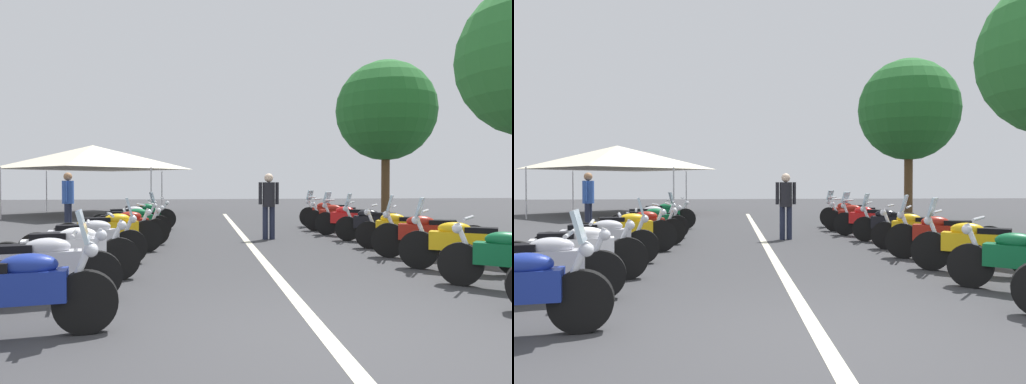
# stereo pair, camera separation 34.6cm
# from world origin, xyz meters

# --- Properties ---
(ground_plane) EXTENTS (80.00, 80.00, 0.00)m
(ground_plane) POSITION_xyz_m (0.00, 0.00, 0.00)
(ground_plane) COLOR #38383A
(lane_centre_stripe) EXTENTS (24.12, 0.16, 0.01)m
(lane_centre_stripe) POSITION_xyz_m (6.42, 0.00, 0.00)
(lane_centre_stripe) COLOR beige
(lane_centre_stripe) RESTS_ON ground_plane
(motorcycle_left_row_1) EXTENTS (0.74, 2.08, 0.99)m
(motorcycle_left_row_1) POSITION_xyz_m (1.73, 3.15, 0.45)
(motorcycle_left_row_1) COLOR black
(motorcycle_left_row_1) RESTS_ON ground_plane
(motorcycle_left_row_2) EXTENTS (0.79, 2.11, 1.00)m
(motorcycle_left_row_2) POSITION_xyz_m (2.96, 3.10, 0.46)
(motorcycle_left_row_2) COLOR black
(motorcycle_left_row_2) RESTS_ON ground_plane
(motorcycle_left_row_3) EXTENTS (0.69, 2.15, 1.20)m
(motorcycle_left_row_3) POSITION_xyz_m (4.46, 3.15, 0.46)
(motorcycle_left_row_3) COLOR black
(motorcycle_left_row_3) RESTS_ON ground_plane
(motorcycle_left_row_4) EXTENTS (0.98, 2.12, 1.02)m
(motorcycle_left_row_4) POSITION_xyz_m (5.80, 3.00, 0.47)
(motorcycle_left_row_4) COLOR black
(motorcycle_left_row_4) RESTS_ON ground_plane
(motorcycle_left_row_5) EXTENTS (0.85, 2.12, 0.99)m
(motorcycle_left_row_5) POSITION_xyz_m (7.02, 2.92, 0.45)
(motorcycle_left_row_5) COLOR black
(motorcycle_left_row_5) RESTS_ON ground_plane
(motorcycle_left_row_6) EXTENTS (0.62, 2.08, 0.98)m
(motorcycle_left_row_6) POSITION_xyz_m (8.45, 2.92, 0.45)
(motorcycle_left_row_6) COLOR black
(motorcycle_left_row_6) RESTS_ON ground_plane
(motorcycle_left_row_7) EXTENTS (0.83, 2.00, 1.20)m
(motorcycle_left_row_7) POSITION_xyz_m (9.67, 3.16, 0.46)
(motorcycle_left_row_7) COLOR black
(motorcycle_left_row_7) RESTS_ON ground_plane
(motorcycle_left_row_8) EXTENTS (0.73, 2.13, 1.01)m
(motorcycle_left_row_8) POSITION_xyz_m (11.00, 2.95, 0.46)
(motorcycle_left_row_8) COLOR black
(motorcycle_left_row_8) RESTS_ON ground_plane
(motorcycle_right_row_2) EXTENTS (1.31, 1.84, 1.21)m
(motorcycle_right_row_2) POSITION_xyz_m (3.11, -3.09, 0.47)
(motorcycle_right_row_2) COLOR black
(motorcycle_right_row_2) RESTS_ON ground_plane
(motorcycle_right_row_3) EXTENTS (1.14, 2.02, 1.23)m
(motorcycle_right_row_3) POSITION_xyz_m (4.45, -3.14, 0.48)
(motorcycle_right_row_3) COLOR black
(motorcycle_right_row_3) RESTS_ON ground_plane
(motorcycle_right_row_4) EXTENTS (1.15, 1.76, 0.98)m
(motorcycle_right_row_4) POSITION_xyz_m (5.73, -3.13, 0.45)
(motorcycle_right_row_4) COLOR black
(motorcycle_right_row_4) RESTS_ON ground_plane
(motorcycle_right_row_5) EXTENTS (1.09, 1.83, 1.20)m
(motorcycle_right_row_5) POSITION_xyz_m (7.20, -3.10, 0.46)
(motorcycle_right_row_5) COLOR black
(motorcycle_right_row_5) RESTS_ON ground_plane
(motorcycle_right_row_6) EXTENTS (1.40, 1.73, 1.21)m
(motorcycle_right_row_6) POSITION_xyz_m (8.49, -2.89, 0.47)
(motorcycle_right_row_6) COLOR black
(motorcycle_right_row_6) RESTS_ON ground_plane
(motorcycle_right_row_7) EXTENTS (1.26, 1.90, 1.00)m
(motorcycle_right_row_7) POSITION_xyz_m (9.69, -2.92, 0.46)
(motorcycle_right_row_7) COLOR black
(motorcycle_right_row_7) RESTS_ON ground_plane
(motorcycle_right_row_8) EXTENTS (1.37, 1.76, 1.22)m
(motorcycle_right_row_8) POSITION_xyz_m (11.04, -3.00, 0.47)
(motorcycle_right_row_8) COLOR black
(motorcycle_right_row_8) RESTS_ON ground_plane
(bystander_0) EXTENTS (0.32, 0.53, 1.70)m
(bystander_0) POSITION_xyz_m (8.06, -0.59, 1.00)
(bystander_0) COLOR #1E2338
(bystander_0) RESTS_ON ground_plane
(bystander_1) EXTENTS (0.53, 0.32, 1.76)m
(bystander_1) POSITION_xyz_m (10.00, 4.89, 1.03)
(bystander_1) COLOR #1E2338
(bystander_1) RESTS_ON ground_plane
(roadside_tree_0) EXTENTS (3.83, 3.83, 6.16)m
(roadside_tree_0) POSITION_xyz_m (13.71, -5.97, 4.23)
(roadside_tree_0) COLOR brown
(roadside_tree_0) RESTS_ON ground_plane
(event_tent) EXTENTS (6.50, 6.50, 3.20)m
(event_tent) POSITION_xyz_m (18.85, 6.06, 2.65)
(event_tent) COLOR beige
(event_tent) RESTS_ON ground_plane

